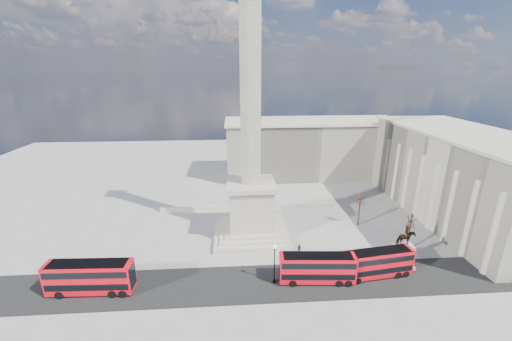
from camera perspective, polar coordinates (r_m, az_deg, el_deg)
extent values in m
plane|color=#999691|center=(58.58, -0.60, -13.80)|extent=(180.00, 180.00, 0.00)
cube|color=black|center=(50.92, 6.07, -19.47)|extent=(120.00, 9.00, 0.01)
cube|color=#B8AC99|center=(62.63, -0.87, -10.99)|extent=(14.00, 14.00, 1.00)
cube|color=#B8AC99|center=(62.27, -0.88, -10.39)|extent=(12.00, 12.00, 0.50)
cube|color=#B8AC99|center=(62.03, -0.88, -9.98)|extent=(10.00, 10.00, 0.50)
cube|color=#B8AC99|center=(60.14, -0.90, -6.41)|extent=(8.00, 8.00, 8.00)
cube|color=#B8AC99|center=(58.45, -0.92, -2.48)|extent=(9.00, 9.00, 0.80)
cylinder|color=#A39C87|center=(54.79, -1.01, 14.80)|extent=(3.60, 3.60, 34.00)
cube|color=#BAB49A|center=(72.40, -1.35, -6.72)|extent=(40.00, 0.60, 1.10)
cube|color=#B4AF94|center=(79.53, 33.27, -0.97)|extent=(18.00, 45.00, 18.00)
cube|color=#BAB49A|center=(77.47, 34.45, 5.55)|extent=(19.00, 46.00, 0.60)
cube|color=#B4AF94|center=(95.30, 10.07, 3.91)|extent=(50.00, 16.00, 16.00)
cube|color=#BAB49A|center=(93.64, 10.35, 8.84)|extent=(51.00, 17.00, 0.60)
cube|color=red|center=(52.90, -27.96, -16.71)|extent=(12.17, 3.19, 4.45)
cube|color=black|center=(53.33, -27.83, -17.42)|extent=(11.69, 3.24, 0.99)
cube|color=black|center=(52.28, -28.15, -15.63)|extent=(11.69, 3.24, 0.99)
cube|color=black|center=(51.73, -28.33, -14.63)|extent=(10.95, 2.87, 0.07)
cylinder|color=black|center=(55.79, -31.50, -17.90)|extent=(1.31, 2.91, 1.21)
cylinder|color=black|center=(52.68, -24.13, -18.92)|extent=(1.31, 2.91, 1.21)
cylinder|color=black|center=(52.17, -22.57, -19.09)|extent=(1.31, 2.91, 1.21)
cube|color=red|center=(50.13, 11.05, -16.96)|extent=(11.47, 3.38, 4.17)
cube|color=black|center=(50.56, 11.00, -17.65)|extent=(11.03, 3.40, 0.93)
cube|color=black|center=(49.51, 11.13, -15.91)|extent=(11.03, 3.40, 0.93)
cube|color=black|center=(48.96, 11.20, -14.93)|extent=(10.33, 3.04, 0.06)
cylinder|color=black|center=(50.70, 6.53, -18.88)|extent=(1.32, 2.77, 1.13)
cylinder|color=black|center=(51.88, 14.54, -18.44)|extent=(1.32, 2.77, 1.13)
cylinder|color=black|center=(52.22, 16.06, -18.32)|extent=(1.32, 2.77, 1.13)
cube|color=red|center=(53.70, 21.11, -15.40)|extent=(11.38, 3.99, 4.10)
cube|color=black|center=(54.09, 21.02, -16.05)|extent=(10.95, 3.99, 0.91)
cube|color=black|center=(53.13, 21.25, -14.41)|extent=(10.95, 3.99, 0.91)
cube|color=black|center=(52.62, 21.37, -13.50)|extent=(10.24, 3.59, 0.06)
cylinder|color=black|center=(53.02, 17.34, -17.84)|extent=(1.46, 2.78, 1.11)
cylinder|color=black|center=(56.29, 23.69, -16.33)|extent=(1.46, 2.78, 1.11)
cylinder|color=black|center=(57.00, 24.84, -16.03)|extent=(1.46, 2.78, 1.11)
cylinder|color=black|center=(65.37, 36.84, -13.65)|extent=(1.32, 2.53, 1.01)
cylinder|color=black|center=(50.44, 3.30, -19.45)|extent=(0.44, 0.44, 0.50)
cylinder|color=black|center=(48.82, 3.36, -16.90)|extent=(0.16, 0.16, 5.98)
cylinder|color=black|center=(47.22, 3.43, -14.03)|extent=(0.30, 0.30, 0.30)
sphere|color=silver|center=(47.04, 3.44, -13.67)|extent=(0.56, 0.56, 0.56)
cube|color=#BAB49A|center=(58.78, 24.87, -15.31)|extent=(3.57, 2.68, 0.45)
cube|color=#BAB49A|center=(57.89, 25.11, -13.86)|extent=(2.86, 1.97, 3.93)
imported|color=black|center=(56.36, 25.54, -11.10)|extent=(3.07, 1.88, 2.41)
cylinder|color=black|center=(55.69, 25.75, -9.74)|extent=(0.45, 0.45, 1.07)
sphere|color=black|center=(55.36, 25.86, -9.05)|extent=(0.32, 0.32, 0.32)
cylinder|color=#332319|center=(62.11, 26.08, -10.06)|extent=(0.29, 0.29, 7.16)
cylinder|color=#332319|center=(67.80, 18.29, -6.61)|extent=(0.34, 0.34, 7.31)
cylinder|color=#332319|center=(79.28, 27.65, -4.17)|extent=(0.32, 0.32, 7.40)
imported|color=#242822|center=(56.62, 14.12, -14.73)|extent=(0.64, 0.50, 1.55)
imported|color=#242822|center=(56.17, 18.08, -15.18)|extent=(1.17, 1.08, 1.94)
imported|color=#242822|center=(56.87, 7.86, -13.94)|extent=(1.17, 1.03, 1.90)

